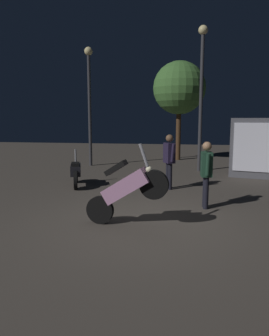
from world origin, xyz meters
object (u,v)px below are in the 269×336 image
(motorcycle_pink_foreground, at_px, (126,189))
(streetlamp_near, at_px, (202,82))
(person_bystander_far, at_px, (206,169))
(kiosk_billboard, at_px, (254,148))
(person_rider_beside, at_px, (169,157))
(streetlamp_far, at_px, (89,92))
(motorcycle_black_parked_left, at_px, (76,172))

(motorcycle_pink_foreground, distance_m, streetlamp_near, 7.73)
(person_bystander_far, bearing_deg, motorcycle_pink_foreground, 40.54)
(kiosk_billboard, bearing_deg, motorcycle_pink_foreground, 73.56)
(person_bystander_far, bearing_deg, person_rider_beside, -67.38)
(streetlamp_far, bearing_deg, motorcycle_black_parked_left, -78.99)
(person_bystander_far, bearing_deg, kiosk_billboard, -117.67)
(kiosk_billboard, bearing_deg, person_bystander_far, 80.59)
(motorcycle_pink_foreground, height_order, person_bystander_far, motorcycle_pink_foreground)
(person_bystander_far, distance_m, kiosk_billboard, 4.66)
(motorcycle_pink_foreground, height_order, streetlamp_near, streetlamp_near)
(person_bystander_far, height_order, streetlamp_near, streetlamp_near)
(motorcycle_black_parked_left, xyz_separation_m, person_bystander_far, (3.86, -1.92, 0.48))
(motorcycle_pink_foreground, distance_m, motorcycle_black_parked_left, 4.17)
(motorcycle_pink_foreground, relative_size, person_rider_beside, 1.02)
(streetlamp_near, bearing_deg, person_rider_beside, -105.72)
(motorcycle_black_parked_left, relative_size, person_bystander_far, 1.03)
(motorcycle_pink_foreground, distance_m, person_bystander_far, 2.25)
(kiosk_billboard, bearing_deg, streetlamp_far, -2.45)
(motorcycle_pink_foreground, height_order, motorcycle_black_parked_left, motorcycle_pink_foreground)
(motorcycle_pink_foreground, distance_m, person_rider_beside, 3.56)
(motorcycle_pink_foreground, bearing_deg, kiosk_billboard, 66.82)
(motorcycle_pink_foreground, relative_size, person_bystander_far, 1.06)
(motorcycle_pink_foreground, xyz_separation_m, kiosk_billboard, (3.46, 5.85, 0.31))
(motorcycle_black_parked_left, distance_m, person_rider_beside, 2.94)
(streetlamp_near, bearing_deg, person_bystander_far, -90.32)
(streetlamp_far, bearing_deg, person_bystander_far, -53.01)
(motorcycle_pink_foreground, relative_size, motorcycle_black_parked_left, 1.03)
(person_rider_beside, relative_size, streetlamp_near, 0.29)
(motorcycle_black_parked_left, distance_m, streetlamp_near, 6.08)
(person_rider_beside, bearing_deg, person_bystander_far, -91.58)
(motorcycle_pink_foreground, distance_m, kiosk_billboard, 6.80)
(person_rider_beside, bearing_deg, motorcycle_black_parked_left, 151.79)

